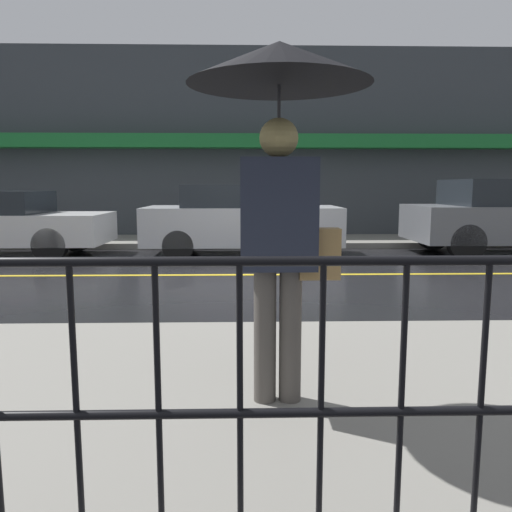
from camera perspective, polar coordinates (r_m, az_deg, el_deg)
ground_plane at (r=8.15m, az=-0.48°, el=-2.17°), size 80.00×80.00×0.00m
sidewalk_near at (r=3.38m, az=1.01°, el=-15.90°), size 28.00×3.18×0.14m
sidewalk_far at (r=12.53m, az=-0.82°, el=1.71°), size 28.00×2.18×0.14m
lane_marking at (r=8.15m, az=-0.48°, el=-2.15°), size 25.20×0.12×0.01m
building_storefront at (r=13.71m, az=-0.90°, el=12.58°), size 28.00×0.85×5.07m
railing_foreground at (r=1.87m, az=2.86°, el=-12.38°), size 12.00×0.04×1.05m
pedestrian at (r=2.93m, az=2.75°, el=14.99°), size 1.05×1.05×2.10m
car_silver at (r=10.34m, az=-1.75°, el=4.15°), size 3.98×1.74×1.46m
car_grey at (r=11.71m, az=26.69°, el=4.06°), size 4.00×1.95×1.58m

